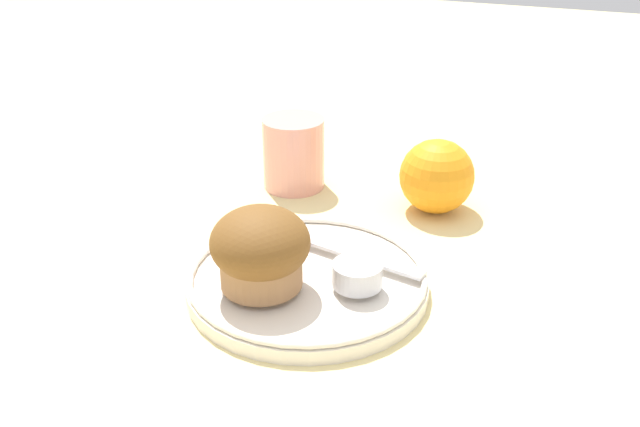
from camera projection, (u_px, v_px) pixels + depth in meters
The scene contains 8 objects.
ground_plane at pixel (321, 295), 0.67m from camera, with size 3.00×3.00×0.00m, color beige.
plate at pixel (307, 280), 0.67m from camera, with size 0.23×0.23×0.02m.
muffin at pixel (260, 249), 0.63m from camera, with size 0.09×0.09×0.07m.
cream_ramekin at pixel (357, 273), 0.64m from camera, with size 0.05×0.05×0.02m.
berry_pair at pixel (293, 239), 0.71m from camera, with size 0.03×0.01×0.01m.
butter_knife at pixel (343, 250), 0.70m from camera, with size 0.18×0.05×0.00m.
orange_fruit at pixel (437, 176), 0.81m from camera, with size 0.08×0.08×0.08m.
juice_glass at pixel (294, 153), 0.86m from camera, with size 0.07×0.07×0.09m.
Camera 1 is at (0.20, -0.52, 0.37)m, focal length 40.00 mm.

